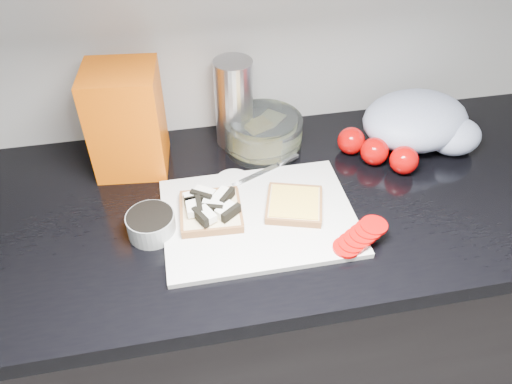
# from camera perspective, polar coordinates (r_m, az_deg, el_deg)

# --- Properties ---
(base_cabinet) EXTENTS (3.50, 0.60, 0.86)m
(base_cabinet) POSITION_cam_1_polar(r_m,az_deg,el_deg) (1.48, 3.83, -13.80)
(base_cabinet) COLOR black
(base_cabinet) RESTS_ON ground
(countertop) EXTENTS (3.50, 0.64, 0.04)m
(countertop) POSITION_cam_1_polar(r_m,az_deg,el_deg) (1.14, 4.83, -0.80)
(countertop) COLOR black
(countertop) RESTS_ON base_cabinet
(cutting_board) EXTENTS (0.40, 0.30, 0.01)m
(cutting_board) POSITION_cam_1_polar(r_m,az_deg,el_deg) (1.05, 0.31, -2.85)
(cutting_board) COLOR silver
(cutting_board) RESTS_ON countertop
(bread_left) EXTENTS (0.14, 0.14, 0.04)m
(bread_left) POSITION_cam_1_polar(r_m,az_deg,el_deg) (1.05, -5.25, -1.99)
(bread_left) COLOR beige
(bread_left) RESTS_ON cutting_board
(bread_right) EXTENTS (0.15, 0.15, 0.02)m
(bread_right) POSITION_cam_1_polar(r_m,az_deg,el_deg) (1.06, 4.39, -1.44)
(bread_right) COLOR beige
(bread_right) RESTS_ON cutting_board
(tomato_slices) EXTENTS (0.13, 0.10, 0.03)m
(tomato_slices) POSITION_cam_1_polar(r_m,az_deg,el_deg) (1.01, 11.83, -4.98)
(tomato_slices) COLOR #B90404
(tomato_slices) RESTS_ON cutting_board
(knife) EXTENTS (0.17, 0.09, 0.01)m
(knife) POSITION_cam_1_polar(r_m,az_deg,el_deg) (1.17, 2.14, 2.97)
(knife) COLOR silver
(knife) RESTS_ON cutting_board
(seed_tub) EXTENTS (0.10, 0.10, 0.05)m
(seed_tub) POSITION_cam_1_polar(r_m,az_deg,el_deg) (1.03, -11.91, -3.53)
(seed_tub) COLOR gray
(seed_tub) RESTS_ON countertop
(tub_lid) EXTENTS (0.09, 0.09, 0.01)m
(tub_lid) POSITION_cam_1_polar(r_m,az_deg,el_deg) (1.15, -2.62, 1.30)
(tub_lid) COLOR silver
(tub_lid) RESTS_ON countertop
(glass_bowl) EXTENTS (0.19, 0.19, 0.08)m
(glass_bowl) POSITION_cam_1_polar(r_m,az_deg,el_deg) (1.23, 0.80, 6.72)
(glass_bowl) COLOR silver
(glass_bowl) RESTS_ON countertop
(bread_bag) EXTENTS (0.17, 0.16, 0.25)m
(bread_bag) POSITION_cam_1_polar(r_m,az_deg,el_deg) (1.16, -14.55, 7.93)
(bread_bag) COLOR #E44C03
(bread_bag) RESTS_ON countertop
(steel_canister) EXTENTS (0.09, 0.09, 0.22)m
(steel_canister) POSITION_cam_1_polar(r_m,az_deg,el_deg) (1.21, -2.53, 10.09)
(steel_canister) COLOR #A4A4A9
(steel_canister) RESTS_ON countertop
(grocery_bag) EXTENTS (0.31, 0.27, 0.12)m
(grocery_bag) POSITION_cam_1_polar(r_m,az_deg,el_deg) (1.31, 18.32, 7.58)
(grocery_bag) COLOR #B1BEDA
(grocery_bag) RESTS_ON countertop
(whole_tomatoes) EXTENTS (0.16, 0.16, 0.07)m
(whole_tomatoes) POSITION_cam_1_polar(r_m,az_deg,el_deg) (1.22, 13.57, 4.62)
(whole_tomatoes) COLOR #B90404
(whole_tomatoes) RESTS_ON countertop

